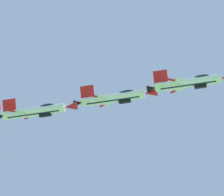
% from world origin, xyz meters
% --- Properties ---
extents(fighter_jet_left_wing, '(13.87, 11.29, 5.39)m').
position_xyz_m(fighter_jet_left_wing, '(37.48, 52.76, 69.75)').
color(fighter_jet_left_wing, white).
extents(fighter_jet_right_wing, '(13.87, 11.26, 5.43)m').
position_xyz_m(fighter_jet_right_wing, '(26.41, 61.69, 69.55)').
color(fighter_jet_right_wing, white).
extents(fighter_jet_left_outer, '(13.87, 11.20, 5.52)m').
position_xyz_m(fighter_jet_left_outer, '(13.59, 69.85, 68.36)').
color(fighter_jet_left_outer, white).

